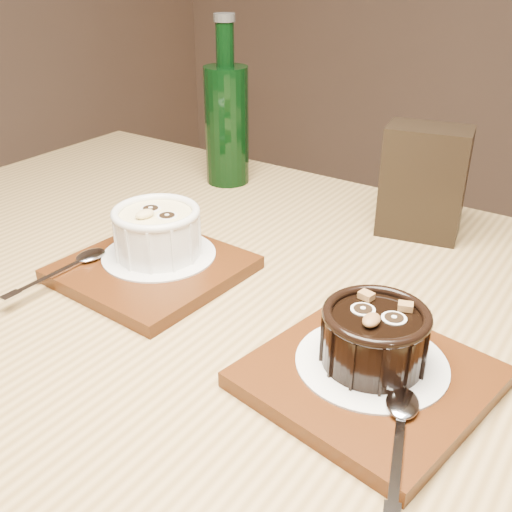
{
  "coord_description": "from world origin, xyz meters",
  "views": [
    {
      "loc": [
        0.03,
        -0.13,
        1.08
      ],
      "look_at": [
        -0.24,
        0.3,
        0.81
      ],
      "focal_mm": 42.0,
      "sensor_mm": 36.0,
      "label": 1
    }
  ],
  "objects": [
    {
      "name": "spoon_right",
      "position": [
        -0.05,
        0.2,
        0.77
      ],
      "size": [
        0.06,
        0.14,
        0.01
      ],
      "primitive_type": null,
      "rotation": [
        0.0,
        0.0,
        0.28
      ],
      "color": "silver",
      "rests_on": "tray_right"
    },
    {
      "name": "green_bottle",
      "position": [
        -0.48,
        0.6,
        0.85
      ],
      "size": [
        0.07,
        0.07,
        0.25
      ],
      "color": "black",
      "rests_on": "table"
    },
    {
      "name": "tray_right",
      "position": [
        -0.1,
        0.26,
        0.76
      ],
      "size": [
        0.21,
        0.21,
        0.01
      ],
      "primitive_type": "cube",
      "rotation": [
        0.0,
        0.0,
        -0.21
      ],
      "color": "#4D240C",
      "rests_on": "table"
    },
    {
      "name": "doily_left",
      "position": [
        -0.38,
        0.33,
        0.77
      ],
      "size": [
        0.13,
        0.13,
        0.0
      ],
      "primitive_type": "cylinder",
      "color": "white",
      "rests_on": "tray_left"
    },
    {
      "name": "tray_left",
      "position": [
        -0.38,
        0.31,
        0.76
      ],
      "size": [
        0.2,
        0.2,
        0.01
      ],
      "primitive_type": "cube",
      "rotation": [
        0.0,
        0.0,
        -0.09
      ],
      "color": "#4D240C",
      "rests_on": "table"
    },
    {
      "name": "condiment_stand",
      "position": [
        -0.16,
        0.57,
        0.82
      ],
      "size": [
        0.11,
        0.08,
        0.14
      ],
      "primitive_type": "cube",
      "rotation": [
        0.0,
        0.0,
        0.17
      ],
      "color": "black",
      "rests_on": "table"
    },
    {
      "name": "spoon_left",
      "position": [
        -0.45,
        0.24,
        0.77
      ],
      "size": [
        0.03,
        0.14,
        0.01
      ],
      "primitive_type": null,
      "rotation": [
        0.0,
        0.0,
        -0.05
      ],
      "color": "silver",
      "rests_on": "tray_left"
    },
    {
      "name": "doily_right",
      "position": [
        -0.1,
        0.27,
        0.77
      ],
      "size": [
        0.13,
        0.13,
        0.0
      ],
      "primitive_type": "cylinder",
      "color": "white",
      "rests_on": "tray_right"
    },
    {
      "name": "table",
      "position": [
        -0.25,
        0.3,
        0.66
      ],
      "size": [
        1.23,
        0.85,
        0.75
      ],
      "rotation": [
        0.0,
        0.0,
        -0.04
      ],
      "color": "olive",
      "rests_on": "ground"
    },
    {
      "name": "ramekin_white",
      "position": [
        -0.38,
        0.33,
        0.8
      ],
      "size": [
        0.1,
        0.1,
        0.06
      ],
      "rotation": [
        0.0,
        0.0,
        -0.2
      ],
      "color": "white",
      "rests_on": "doily_left"
    },
    {
      "name": "ramekin_dark",
      "position": [
        -0.1,
        0.27,
        0.79
      ],
      "size": [
        0.09,
        0.09,
        0.05
      ],
      "rotation": [
        0.0,
        0.0,
        0.04
      ],
      "color": "black",
      "rests_on": "doily_right"
    }
  ]
}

